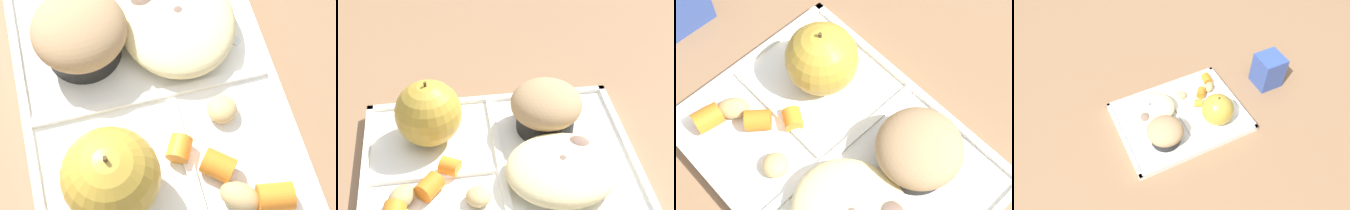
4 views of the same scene
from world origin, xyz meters
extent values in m
plane|color=#846042|center=(0.00, 0.00, 0.00)|extent=(6.00, 6.00, 0.00)
cube|color=white|center=(0.00, 0.00, 0.01)|extent=(0.33, 0.25, 0.01)
cube|color=white|center=(0.00, 0.12, 0.02)|extent=(0.33, 0.01, 0.01)
cube|color=white|center=(-0.16, 0.00, 0.02)|extent=(0.01, 0.25, 0.01)
cube|color=white|center=(0.00, 0.00, 0.02)|extent=(0.01, 0.23, 0.01)
cube|color=white|center=(-0.08, -0.02, 0.02)|extent=(0.15, 0.01, 0.01)
sphere|color=#B79333|center=(-0.08, 0.05, 0.06)|extent=(0.08, 0.08, 0.08)
cylinder|color=#4C381E|center=(-0.08, 0.05, 0.10)|extent=(0.00, 0.00, 0.01)
cylinder|color=black|center=(0.07, 0.05, 0.03)|extent=(0.08, 0.08, 0.03)
ellipsoid|color=tan|center=(0.07, 0.05, 0.05)|extent=(0.09, 0.09, 0.05)
cylinder|color=orange|center=(-0.09, -0.04, 0.03)|extent=(0.04, 0.04, 0.02)
cylinder|color=orange|center=(-0.13, -0.08, 0.03)|extent=(0.03, 0.03, 0.03)
cylinder|color=orange|center=(-0.06, -0.01, 0.02)|extent=(0.03, 0.03, 0.02)
ellipsoid|color=tan|center=(-0.03, -0.06, 0.02)|extent=(0.04, 0.04, 0.02)
ellipsoid|color=tan|center=(-0.12, -0.05, 0.03)|extent=(0.04, 0.04, 0.02)
camera|label=1|loc=(-0.22, 0.04, 0.48)|focal=57.38mm
camera|label=2|loc=(-0.06, -0.45, 0.47)|focal=56.20mm
camera|label=3|loc=(0.16, -0.14, 0.53)|focal=54.30mm
camera|label=4|loc=(0.23, 0.48, 0.70)|focal=34.53mm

